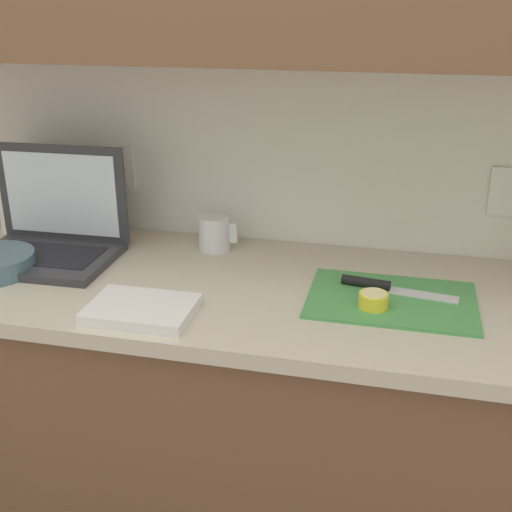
{
  "coord_description": "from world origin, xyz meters",
  "views": [
    {
      "loc": [
        0.44,
        -1.31,
        1.56
      ],
      "look_at": [
        0.13,
        -0.01,
        1.02
      ],
      "focal_mm": 45.0,
      "sensor_mm": 36.0,
      "label": 1
    }
  ],
  "objects_px": {
    "knife": "(379,285)",
    "paper_towel_roll": "(16,193)",
    "lemon_half_cut": "(373,300)",
    "measuring_cup": "(215,233)",
    "cutting_board": "(391,300)",
    "laptop": "(52,231)"
  },
  "relations": [
    {
      "from": "knife",
      "to": "paper_towel_roll",
      "type": "bearing_deg",
      "value": 177.81
    },
    {
      "from": "lemon_half_cut",
      "to": "measuring_cup",
      "type": "height_order",
      "value": "measuring_cup"
    },
    {
      "from": "cutting_board",
      "to": "knife",
      "type": "xyz_separation_m",
      "value": [
        -0.03,
        0.04,
        0.01
      ]
    },
    {
      "from": "knife",
      "to": "measuring_cup",
      "type": "distance_m",
      "value": 0.47
    },
    {
      "from": "knife",
      "to": "lemon_half_cut",
      "type": "relative_size",
      "value": 4.15
    },
    {
      "from": "cutting_board",
      "to": "knife",
      "type": "height_order",
      "value": "knife"
    },
    {
      "from": "laptop",
      "to": "knife",
      "type": "height_order",
      "value": "laptop"
    },
    {
      "from": "knife",
      "to": "lemon_half_cut",
      "type": "height_order",
      "value": "lemon_half_cut"
    },
    {
      "from": "laptop",
      "to": "cutting_board",
      "type": "xyz_separation_m",
      "value": [
        0.86,
        -0.08,
        -0.06
      ]
    },
    {
      "from": "cutting_board",
      "to": "knife",
      "type": "bearing_deg",
      "value": 125.24
    },
    {
      "from": "knife",
      "to": "lemon_half_cut",
      "type": "distance_m",
      "value": 0.1
    },
    {
      "from": "laptop",
      "to": "lemon_half_cut",
      "type": "relative_size",
      "value": 5.63
    },
    {
      "from": "cutting_board",
      "to": "paper_towel_roll",
      "type": "height_order",
      "value": "paper_towel_roll"
    },
    {
      "from": "paper_towel_roll",
      "to": "laptop",
      "type": "bearing_deg",
      "value": -38.13
    },
    {
      "from": "knife",
      "to": "cutting_board",
      "type": "bearing_deg",
      "value": -46.71
    },
    {
      "from": "laptop",
      "to": "lemon_half_cut",
      "type": "xyz_separation_m",
      "value": [
        0.82,
        -0.13,
        -0.04
      ]
    },
    {
      "from": "cutting_board",
      "to": "measuring_cup",
      "type": "bearing_deg",
      "value": 155.71
    },
    {
      "from": "lemon_half_cut",
      "to": "paper_towel_roll",
      "type": "relative_size",
      "value": 0.29
    },
    {
      "from": "laptop",
      "to": "cutting_board",
      "type": "distance_m",
      "value": 0.87
    },
    {
      "from": "laptop",
      "to": "measuring_cup",
      "type": "xyz_separation_m",
      "value": [
        0.39,
        0.13,
        -0.02
      ]
    },
    {
      "from": "cutting_board",
      "to": "lemon_half_cut",
      "type": "height_order",
      "value": "lemon_half_cut"
    },
    {
      "from": "knife",
      "to": "paper_towel_roll",
      "type": "distance_m",
      "value": 1.04
    }
  ]
}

